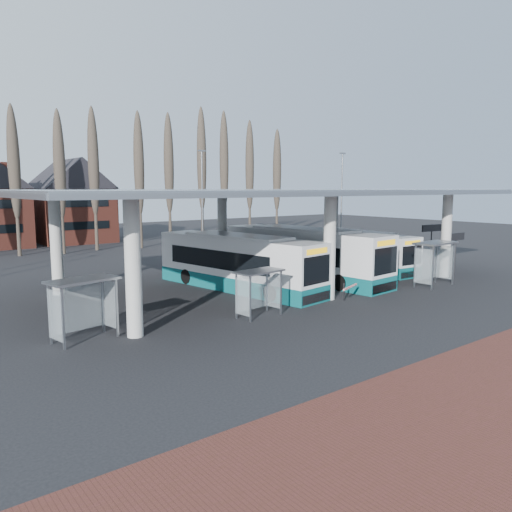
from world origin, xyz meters
TOP-DOWN VIEW (x-y plane):
  - ground at (0.00, 0.00)m, footprint 140.00×140.00m
  - station_canopy at (0.00, 8.00)m, footprint 32.00×16.00m
  - poplar_row at (0.00, 33.00)m, footprint 45.10×1.10m
  - lamp_post_b at (6.00, 26.00)m, footprint 0.80×0.16m
  - lamp_post_c at (20.00, 20.00)m, footprint 0.80×0.16m
  - bus_1 at (-2.43, 8.28)m, footprint 4.51×12.82m
  - bus_2 at (3.17, 8.09)m, footprint 4.08×13.40m
  - bus_3 at (9.80, 9.02)m, footprint 3.11×11.10m
  - shelter_0 at (-13.93, 3.44)m, footprint 3.06×1.91m
  - shelter_1 at (-5.64, 2.02)m, footprint 2.66×1.55m
  - shelter_2 at (8.34, 1.18)m, footprint 3.23×1.77m
  - info_sign_0 at (12.92, 2.27)m, footprint 2.12×0.15m
  - info_sign_1 at (16.32, 6.47)m, footprint 2.27×0.41m
  - barrier at (0.42, 1.35)m, footprint 1.91×0.90m

SIDE VIEW (x-z plane):
  - ground at x=0.00m, z-range 0.00..0.00m
  - barrier at x=0.42m, z-range 0.28..1.29m
  - bus_3 at x=9.80m, z-range -0.09..2.96m
  - bus_1 at x=-2.43m, z-range -0.10..3.39m
  - shelter_1 at x=-5.64m, z-range 0.53..2.88m
  - bus_2 at x=3.17m, z-range -0.11..3.56m
  - shelter_0 at x=-13.93m, z-range 0.60..3.25m
  - shelter_2 at x=8.34m, z-range 0.66..3.57m
  - info_sign_0 at x=12.92m, z-range 1.07..4.22m
  - info_sign_1 at x=16.32m, z-range 1.15..4.53m
  - lamp_post_b at x=6.00m, z-range 0.25..10.42m
  - lamp_post_c at x=20.00m, z-range 0.25..10.42m
  - station_canopy at x=0.00m, z-range 2.51..8.85m
  - poplar_row at x=0.00m, z-range 1.53..16.03m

